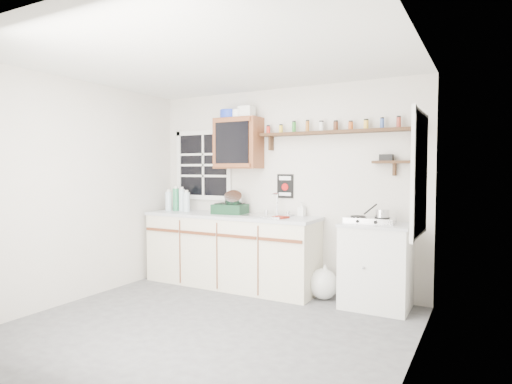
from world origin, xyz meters
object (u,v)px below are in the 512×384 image
(main_cabinet, at_px, (230,250))
(upper_cabinet, at_px, (238,143))
(dish_rack, at_px, (231,206))
(spice_shelf, at_px, (336,131))
(right_cabinet, at_px, (376,266))
(hotplate, at_px, (370,220))

(main_cabinet, xyz_separation_m, upper_cabinet, (0.03, 0.14, 1.36))
(upper_cabinet, xyz_separation_m, dish_rack, (-0.06, -0.08, -0.81))
(upper_cabinet, xyz_separation_m, spice_shelf, (1.28, 0.07, 0.10))
(right_cabinet, relative_size, dish_rack, 2.08)
(right_cabinet, distance_m, hotplate, 0.49)
(right_cabinet, xyz_separation_m, hotplate, (-0.07, -0.02, 0.49))
(right_cabinet, distance_m, spice_shelf, 1.57)
(right_cabinet, height_order, dish_rack, dish_rack)
(dish_rack, bearing_deg, spice_shelf, 0.22)
(dish_rack, bearing_deg, right_cabinet, -7.37)
(right_cabinet, distance_m, upper_cabinet, 2.26)
(upper_cabinet, bearing_deg, spice_shelf, 3.10)
(main_cabinet, bearing_deg, hotplate, 0.18)
(spice_shelf, bearing_deg, hotplate, -24.70)
(main_cabinet, height_order, upper_cabinet, upper_cabinet)
(upper_cabinet, relative_size, spice_shelf, 0.34)
(main_cabinet, bearing_deg, spice_shelf, 9.21)
(upper_cabinet, bearing_deg, dish_rack, -125.12)
(right_cabinet, bearing_deg, upper_cabinet, 176.24)
(main_cabinet, height_order, spice_shelf, spice_shelf)
(main_cabinet, distance_m, dish_rack, 0.56)
(right_cabinet, bearing_deg, spice_shelf, 160.18)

